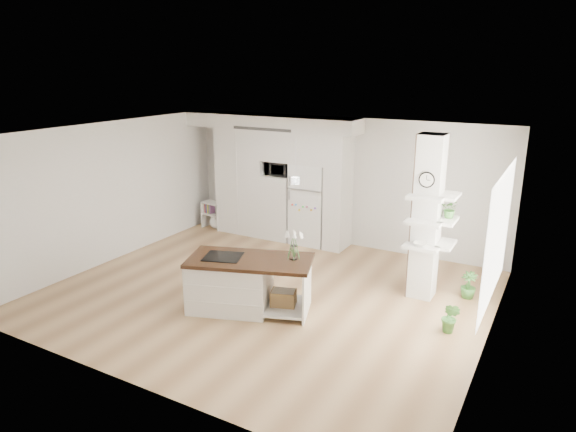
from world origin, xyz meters
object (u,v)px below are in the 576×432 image
Objects in this scene: bookshelf at (214,217)px; floor_plant_a at (451,318)px; refrigerator at (311,204)px; kitchen_island at (237,282)px.

bookshelf reaches higher than floor_plant_a.
refrigerator is at bearing 10.06° from bookshelf.
floor_plant_a is at bearing -15.85° from bookshelf.
kitchen_island is 4.34× the size of floor_plant_a.
refrigerator reaches higher than floor_plant_a.
kitchen_island reaches higher than floor_plant_a.
kitchen_island reaches higher than bookshelf.
floor_plant_a is at bearing -35.88° from refrigerator.
refrigerator is 3.44m from kitchen_island.
kitchen_island is (0.41, -3.39, -0.43)m from refrigerator.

